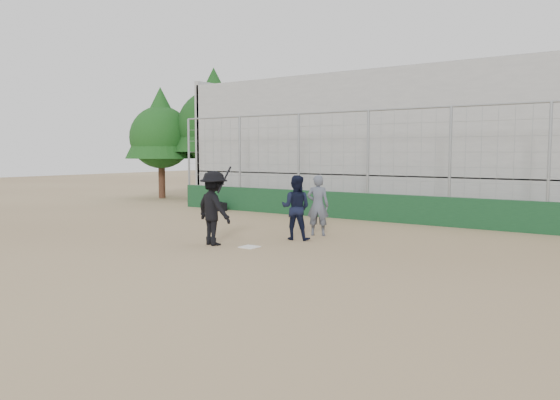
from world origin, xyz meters
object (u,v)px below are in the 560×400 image
Objects in this scene: batter_at_plate at (214,208)px; equipment_bag at (217,206)px; umpire at (318,208)px; catcher_crouched at (296,218)px.

batter_at_plate is 8.77m from equipment_bag.
batter_at_plate is at bearing 42.91° from umpire.
catcher_crouched is 0.75× the size of umpire.
batter_at_plate is 2.42× the size of equipment_bag.
catcher_crouched is 1.41× the size of equipment_bag.
umpire is (1.43, 3.03, -0.18)m from batter_at_plate.
batter_at_plate is 3.36m from umpire.
equipment_bag is (-7.05, 4.64, -0.44)m from catcher_crouched.
catcher_crouched reaches higher than equipment_bag.
catcher_crouched is at bearing 55.62° from batter_at_plate.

